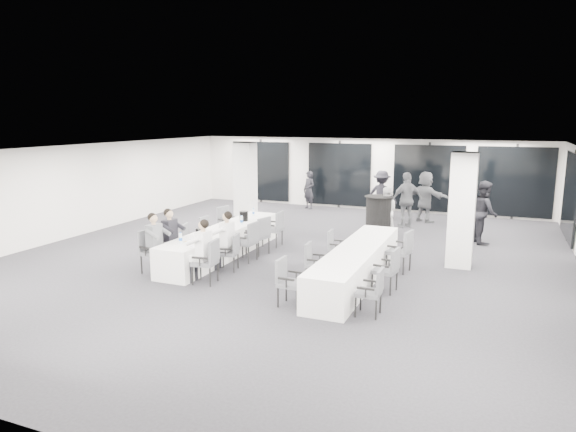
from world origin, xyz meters
name	(u,v)px	position (x,y,z in m)	size (l,w,h in m)	color
room	(332,202)	(0.89, 1.11, 1.39)	(14.04, 16.04, 2.84)	#222227
column_left	(245,185)	(-2.80, 3.20, 1.40)	(0.60, 0.60, 2.80)	silver
column_right	(462,210)	(4.20, 1.00, 1.40)	(0.60, 0.60, 2.80)	silver
banquet_table_main	(224,242)	(-1.63, -0.39, 0.38)	(0.90, 5.00, 0.75)	silver
banquet_table_side	(356,264)	(2.15, -1.06, 0.38)	(0.90, 5.00, 0.75)	silver
cocktail_table	(379,216)	(1.61, 3.57, 0.62)	(0.89, 0.89, 1.23)	black
chair_main_left_near	(151,248)	(-2.46, -2.32, 0.58)	(0.59, 0.63, 1.02)	#4E5055
chair_main_left_second	(167,243)	(-2.46, -1.70, 0.57)	(0.60, 0.63, 0.99)	#4E5055
chair_main_left_mid	(190,238)	(-2.45, -0.73, 0.49)	(0.52, 0.55, 0.86)	#4E5055
chair_main_left_fourth	(208,230)	(-2.45, 0.20, 0.50)	(0.48, 0.53, 0.88)	#4E5055
chair_main_left_far	(227,221)	(-2.46, 1.28, 0.57)	(0.61, 0.64, 0.99)	#4E5055
chair_main_right_near	(208,259)	(-0.79, -2.53, 0.56)	(0.55, 0.60, 0.99)	#4E5055
chair_main_right_second	(231,250)	(-0.80, -1.47, 0.51)	(0.53, 0.56, 0.89)	#4E5055
chair_main_right_mid	(248,239)	(-0.79, -0.60, 0.58)	(0.54, 0.60, 1.02)	#4E5055
chair_main_right_fourth	(260,233)	(-0.79, 0.10, 0.58)	(0.63, 0.65, 1.02)	#4E5055
chair_main_right_far	(275,227)	(-0.79, 1.09, 0.57)	(0.51, 0.57, 1.00)	#4E5055
chair_side_left_near	(287,279)	(1.32, -3.09, 0.53)	(0.48, 0.54, 0.93)	#4E5055
chair_side_left_mid	(314,260)	(1.32, -1.60, 0.51)	(0.48, 0.53, 0.89)	#4E5055
chair_side_left_far	(335,245)	(1.33, -0.01, 0.49)	(0.45, 0.50, 0.86)	#4E5055
chair_side_right_near	(373,289)	(2.98, -3.00, 0.51)	(0.46, 0.51, 0.90)	#4E5055
chair_side_right_mid	(389,267)	(2.98, -1.58, 0.54)	(0.54, 0.58, 0.94)	#4E5055
chair_side_right_far	(402,248)	(2.99, -0.04, 0.57)	(0.60, 0.63, 1.00)	#4E5055
seated_guest_a	(157,240)	(-2.29, -2.33, 0.81)	(0.50, 0.38, 1.44)	#55595D
seated_guest_b	(172,234)	(-2.29, -1.72, 0.81)	(0.50, 0.38, 1.44)	black
seated_guest_c	(201,247)	(-0.96, -2.54, 0.81)	(0.50, 0.38, 1.44)	white
seated_guest_d	(225,237)	(-0.96, -1.49, 0.81)	(0.50, 0.38, 1.44)	white
standing_guest_b	(386,208)	(1.80, 3.73, 0.85)	(0.82, 0.50, 1.70)	white
standing_guest_c	(382,191)	(1.09, 6.37, 0.98)	(1.27, 0.65, 1.97)	black
standing_guest_d	(407,196)	(2.20, 5.14, 1.04)	(1.23, 0.69, 2.09)	#55595D
standing_guest_e	(464,200)	(3.95, 5.97, 0.90)	(0.87, 0.53, 1.79)	black
standing_guest_f	(425,193)	(2.64, 6.29, 1.01)	(1.85, 0.71, 2.02)	#55595D
standing_guest_g	(309,188)	(-2.02, 7.20, 0.86)	(0.63, 0.51, 1.72)	black
standing_guest_h	(484,208)	(4.64, 3.78, 1.03)	(1.00, 0.61, 2.07)	black
ice_bucket_near	(200,233)	(-1.59, -1.58, 0.87)	(0.21, 0.21, 0.24)	black
ice_bucket_far	(244,216)	(-1.57, 0.68, 0.89)	(0.24, 0.24, 0.27)	black
water_bottle_a	(181,238)	(-1.71, -2.21, 0.87)	(0.08, 0.08, 0.24)	silver
water_bottle_b	(242,220)	(-1.39, 0.20, 0.87)	(0.08, 0.08, 0.24)	silver
water_bottle_c	(253,212)	(-1.67, 1.50, 0.85)	(0.07, 0.07, 0.21)	silver
plate_a	(187,242)	(-1.64, -2.06, 0.76)	(0.20, 0.20, 0.03)	white
plate_b	(189,244)	(-1.48, -2.21, 0.76)	(0.20, 0.20, 0.03)	white
plate_c	(213,233)	(-1.54, -1.04, 0.76)	(0.18, 0.18, 0.03)	white
wine_glass	(191,240)	(-1.33, -2.36, 0.91)	(0.08, 0.08, 0.21)	silver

